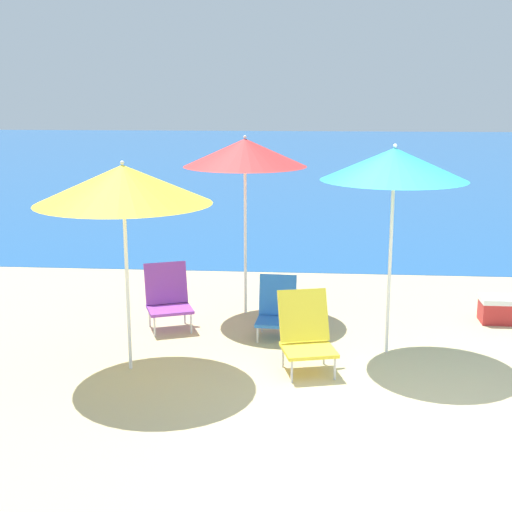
# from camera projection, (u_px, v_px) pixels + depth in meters

# --- Properties ---
(ground_plane) EXTENTS (60.00, 60.00, 0.00)m
(ground_plane) POSITION_uv_depth(u_px,v_px,m) (433.00, 410.00, 6.35)
(ground_plane) COLOR #C6B284
(sea_water) EXTENTS (60.00, 40.00, 0.01)m
(sea_water) POSITION_uv_depth(u_px,v_px,m) (341.00, 157.00, 30.42)
(sea_water) COLOR #1E5699
(sea_water) RESTS_ON ground
(beach_umbrella_teal) EXTENTS (1.52, 1.52, 2.25)m
(beach_umbrella_teal) POSITION_uv_depth(u_px,v_px,m) (394.00, 164.00, 7.29)
(beach_umbrella_teal) COLOR white
(beach_umbrella_teal) RESTS_ON ground
(beach_umbrella_red) EXTENTS (1.52, 1.52, 2.25)m
(beach_umbrella_red) POSITION_uv_depth(u_px,v_px,m) (245.00, 153.00, 8.66)
(beach_umbrella_red) COLOR white
(beach_umbrella_red) RESTS_ON ground
(beach_umbrella_yellow) EXTENTS (1.73, 1.73, 2.12)m
(beach_umbrella_yellow) POSITION_uv_depth(u_px,v_px,m) (123.00, 185.00, 6.87)
(beach_umbrella_yellow) COLOR white
(beach_umbrella_yellow) RESTS_ON ground
(beach_chair_purple) EXTENTS (0.66, 0.67, 0.77)m
(beach_chair_purple) POSITION_uv_depth(u_px,v_px,m) (168.00, 296.00, 8.48)
(beach_chair_purple) COLOR silver
(beach_chair_purple) RESTS_ON ground
(beach_chair_blue) EXTENTS (0.46, 0.50, 0.70)m
(beach_chair_blue) POSITION_uv_depth(u_px,v_px,m) (277.00, 308.00, 8.21)
(beach_chair_blue) COLOR silver
(beach_chair_blue) RESTS_ON ground
(beach_chair_yellow) EXTENTS (0.64, 0.71, 0.79)m
(beach_chair_yellow) POSITION_uv_depth(u_px,v_px,m) (306.00, 332.00, 7.20)
(beach_chair_yellow) COLOR silver
(beach_chair_yellow) RESTS_ON ground
(cooler_box) EXTENTS (0.42, 0.34, 0.32)m
(cooler_box) POSITION_uv_depth(u_px,v_px,m) (498.00, 309.00, 8.72)
(cooler_box) COLOR #B72828
(cooler_box) RESTS_ON ground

